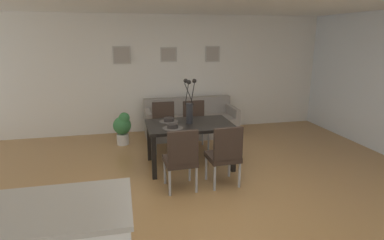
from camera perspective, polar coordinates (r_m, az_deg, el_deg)
name	(u,v)px	position (r m, az deg, el deg)	size (l,w,h in m)	color
ground_plane	(207,193)	(4.53, 2.72, -13.14)	(9.00, 9.00, 0.00)	#A87A47
back_wall_panel	(170,74)	(7.22, -4.09, 8.31)	(9.00, 0.10, 2.60)	white
dining_table	(190,129)	(5.19, -0.45, -1.61)	(1.40, 0.91, 0.74)	black
dining_chair_near_left	(181,157)	(4.39, -1.97, -6.72)	(0.46, 0.46, 0.92)	#33261E
dining_chair_near_right	(164,124)	(6.00, -5.11, -0.77)	(0.46, 0.46, 0.92)	#33261E
dining_chair_far_left	(225,153)	(4.55, 6.01, -5.98)	(0.46, 0.46, 0.92)	#33261E
dining_chair_far_right	(195,123)	(6.09, 0.58, -0.47)	(0.46, 0.46, 0.92)	#33261E
centerpiece_vase	(190,107)	(5.10, -0.45, 2.41)	(0.21, 0.23, 0.73)	#232326
placemat_near_left	(173,128)	(4.92, -3.53, -1.46)	(0.32, 0.32, 0.01)	#4C4742
bowl_near_left	(173,126)	(4.91, -3.54, -1.05)	(0.17, 0.17, 0.07)	#2D2826
placemat_near_right	(169,121)	(5.31, -4.25, -0.24)	(0.32, 0.32, 0.01)	#4C4742
bowl_near_right	(169,119)	(5.30, -4.26, 0.14)	(0.17, 0.17, 0.07)	#2D2826
sofa	(191,123)	(6.95, -0.27, -0.50)	(1.98, 0.84, 0.80)	gray
framed_picture_left	(122,55)	(7.03, -12.64, 11.45)	(0.38, 0.03, 0.38)	#B2ADA3
framed_picture_center	(169,55)	(7.11, -4.27, 11.80)	(0.36, 0.03, 0.32)	#B2ADA3
framed_picture_right	(213,54)	(7.33, 3.77, 11.90)	(0.34, 0.03, 0.35)	#B2ADA3
potted_plant	(123,127)	(6.46, -12.52, -1.22)	(0.36, 0.36, 0.67)	silver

